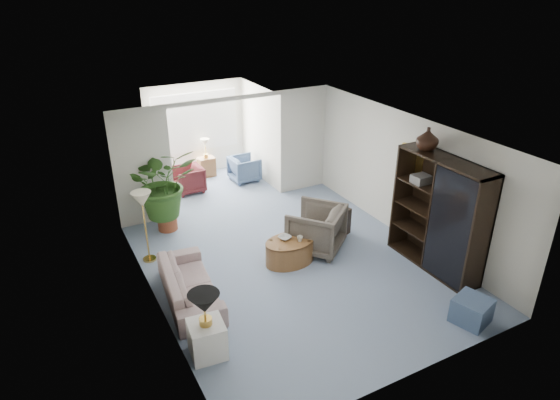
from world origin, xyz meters
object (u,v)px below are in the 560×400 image
sofa (190,284)px  floor_lamp (142,199)px  end_table (207,339)px  entertainment_cabinet (439,215)px  table_lamp (204,303)px  ottoman (472,310)px  plant_pot (168,222)px  sunroom_chair_maroon (188,179)px  wingback_chair (316,229)px  coffee_bowl (285,238)px  coffee_cup (300,239)px  sunroom_chair_blue (244,169)px  coffee_table (290,251)px  framed_picture (413,159)px  sunroom_table (207,167)px  side_table_dark (337,222)px  cabinet_urn (428,139)px

sofa → floor_lamp: size_ratio=5.35×
end_table → entertainment_cabinet: size_ratio=0.25×
table_lamp → ottoman: (3.81, -1.23, -0.68)m
plant_pot → sunroom_chair_maroon: sunroom_chair_maroon is taller
end_table → floor_lamp: 3.01m
wingback_chair → coffee_bowl: bearing=-33.7°
coffee_cup → ottoman: 3.08m
coffee_bowl → wingback_chair: size_ratio=0.23×
entertainment_cabinet → ottoman: size_ratio=4.15×
wingback_chair → sunroom_chair_blue: wingback_chair is taller
plant_pot → ottoman: bearing=-57.3°
wingback_chair → plant_pot: 3.15m
coffee_table → plant_pot: size_ratio=2.37×
floor_lamp → sofa: bearing=-78.8°
ottoman → framed_picture: bearing=71.4°
sunroom_table → end_table: bearing=-110.2°
wingback_chair → sunroom_chair_blue: size_ratio=1.39×
wingback_chair → ottoman: size_ratio=1.95×
sofa → coffee_bowl: 1.96m
coffee_table → entertainment_cabinet: entertainment_cabinet is taller
side_table_dark → sunroom_chair_blue: 3.50m
coffee_table → wingback_chair: size_ratio=0.97×
coffee_bowl → side_table_dark: side_table_dark is taller
sofa → cabinet_urn: size_ratio=4.80×
floor_lamp → side_table_dark: (3.65, -0.82, -0.97)m
sofa → sunroom_table: size_ratio=3.81×
framed_picture → sofa: size_ratio=0.26×
coffee_table → cabinet_urn: bearing=-20.0°
sofa → sunroom_table: sofa is taller
table_lamp → sunroom_table: 6.68m
floor_lamp → sunroom_chair_blue: 4.21m
entertainment_cabinet → sunroom_table: size_ratio=4.11×
ottoman → sunroom_chair_maroon: sunroom_chair_maroon is taller
coffee_bowl → entertainment_cabinet: bearing=-31.7°
end_table → table_lamp: table_lamp is taller
ottoman → floor_lamp: bearing=133.8°
floor_lamp → ottoman: floor_lamp is taller
framed_picture → cabinet_urn: bearing=-113.9°
end_table → coffee_cup: coffee_cup is taller
coffee_cup → plant_pot: 3.01m
entertainment_cabinet → sunroom_chair_maroon: 6.03m
sunroom_table → sunroom_chair_blue: bearing=-45.0°
table_lamp → side_table_dark: table_lamp is taller
cabinet_urn → sunroom_chair_blue: cabinet_urn is taller
end_table → sunroom_chair_blue: bearing=60.9°
sofa → floor_lamp: (-0.30, 1.49, 0.97)m
plant_pot → sunroom_chair_maroon: 1.92m
coffee_bowl → cabinet_urn: size_ratio=0.56×
coffee_cup → table_lamp: bearing=-148.1°
coffee_table → sunroom_chair_blue: size_ratio=1.36×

